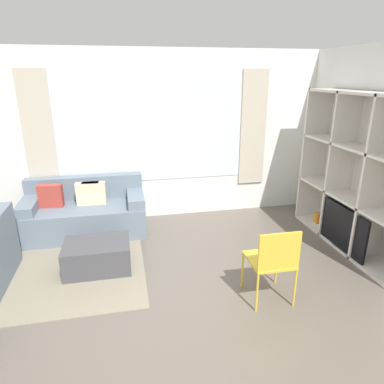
{
  "coord_description": "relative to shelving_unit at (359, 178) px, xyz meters",
  "views": [
    {
      "loc": [
        -0.49,
        -2.55,
        2.32
      ],
      "look_at": [
        0.37,
        1.61,
        0.85
      ],
      "focal_mm": 32.0,
      "sensor_mm": 36.0,
      "label": 1
    }
  ],
  "objects": [
    {
      "name": "ottoman",
      "position": [
        -3.47,
        0.07,
        -0.82
      ],
      "size": [
        0.8,
        0.57,
        0.36
      ],
      "color": "#47474C",
      "rests_on": "ground_plane"
    },
    {
      "name": "wall_right",
      "position": [
        0.22,
        0.17,
        0.35
      ],
      "size": [
        0.07,
        4.12,
        2.7
      ],
      "primitive_type": "cube",
      "color": "white",
      "rests_on": "ground_plane"
    },
    {
      "name": "ground_plane",
      "position": [
        -2.59,
        -1.29,
        -1.0
      ],
      "size": [
        16.0,
        16.0,
        0.0
      ],
      "primitive_type": "plane",
      "color": "#665B51"
    },
    {
      "name": "wall_back",
      "position": [
        -2.59,
        1.66,
        0.35
      ],
      "size": [
        6.74,
        0.11,
        2.7
      ],
      "color": "white",
      "rests_on": "ground_plane"
    },
    {
      "name": "couch_main",
      "position": [
        -3.69,
        1.2,
        -0.68
      ],
      "size": [
        1.76,
        0.84,
        0.82
      ],
      "color": "slate",
      "rests_on": "ground_plane"
    },
    {
      "name": "shelving_unit",
      "position": [
        0.0,
        0.0,
        0.0
      ],
      "size": [
        0.43,
        2.19,
        2.11
      ],
      "color": "silver",
      "rests_on": "ground_plane"
    },
    {
      "name": "folding_chair",
      "position": [
        -1.63,
        -0.97,
        -0.49
      ],
      "size": [
        0.44,
        0.46,
        0.86
      ],
      "rotation": [
        0.0,
        0.0,
        3.14
      ],
      "color": "gold",
      "rests_on": "ground_plane"
    },
    {
      "name": "area_rug",
      "position": [
        -4.08,
        0.22,
        -1.0
      ],
      "size": [
        2.35,
        2.12,
        0.01
      ],
      "primitive_type": "cube",
      "color": "gray",
      "rests_on": "ground_plane"
    }
  ]
}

